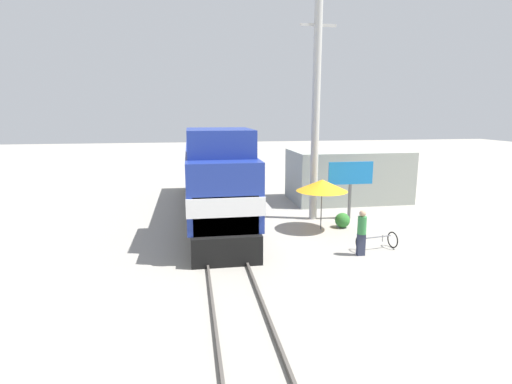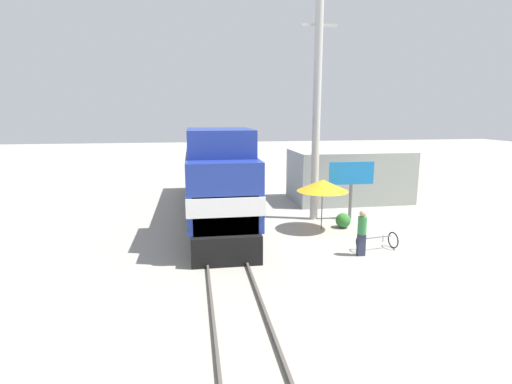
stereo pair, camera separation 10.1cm
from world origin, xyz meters
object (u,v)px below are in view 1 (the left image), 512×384
billboard_sign (351,176)px  person_bystander (362,231)px  locomotive (214,179)px  bicycle (377,241)px  utility_pole (316,112)px  vendor_umbrella (322,185)px

billboard_sign → person_bystander: size_ratio=1.67×
locomotive → bicycle: locomotive is taller
utility_pole → billboard_sign: utility_pole is taller
vendor_umbrella → bicycle: size_ratio=1.45×
vendor_umbrella → person_bystander: (0.42, -3.63, -1.16)m
utility_pole → bicycle: (1.09, -5.14, -5.20)m
utility_pole → bicycle: bearing=-78.0°
locomotive → vendor_umbrella: (4.86, -3.37, 0.11)m
locomotive → billboard_sign: bearing=-14.5°
vendor_umbrella → bicycle: (1.33, -3.13, -1.81)m
vendor_umbrella → bicycle: vendor_umbrella is taller
utility_pole → vendor_umbrella: 3.95m
utility_pole → person_bystander: bearing=-88.2°
person_bystander → bicycle: bearing=28.8°
locomotive → vendor_umbrella: bearing=-34.8°
utility_pole → person_bystander: size_ratio=6.03×
locomotive → utility_pole: 6.33m
vendor_umbrella → locomotive: bearing=145.2°
person_bystander → billboard_sign: bearing=72.4°
bicycle → vendor_umbrella: bearing=14.3°
utility_pole → vendor_umbrella: bearing=-96.7°
billboard_sign → person_bystander: 5.62m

